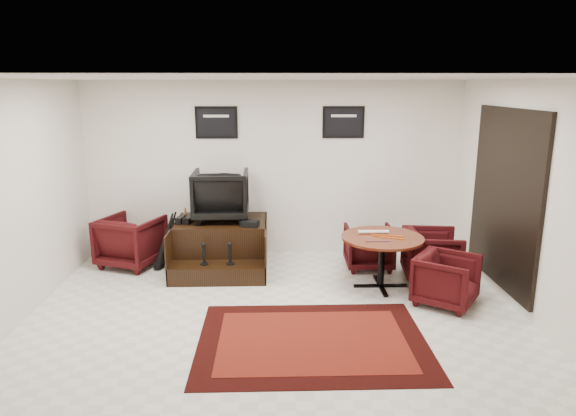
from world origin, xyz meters
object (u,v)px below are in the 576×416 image
(table_chair_window, at_px, (432,252))
(shine_podium, at_px, (221,246))
(armchair_side, at_px, (131,239))
(meeting_table, at_px, (382,243))
(shine_chair, at_px, (221,192))
(table_chair_back, at_px, (369,245))
(table_chair_corner, at_px, (447,277))

(table_chair_window, bearing_deg, shine_podium, 86.26)
(armchair_side, bearing_deg, shine_podium, -163.66)
(meeting_table, bearing_deg, armchair_side, 164.73)
(shine_chair, distance_m, meeting_table, 2.55)
(shine_chair, distance_m, armchair_side, 1.56)
(meeting_table, xyz_separation_m, table_chair_window, (0.79, 0.31, -0.25))
(table_chair_back, height_order, table_chair_corner, table_chair_corner)
(table_chair_corner, bearing_deg, armchair_side, 105.22)
(shine_podium, distance_m, shine_chair, 0.82)
(meeting_table, relative_size, table_chair_corner, 1.54)
(shine_chair, height_order, meeting_table, shine_chair)
(shine_chair, relative_size, table_chair_back, 1.18)
(armchair_side, bearing_deg, shine_chair, -157.74)
(armchair_side, xyz_separation_m, meeting_table, (3.67, -1.00, 0.21))
(armchair_side, height_order, table_chair_window, armchair_side)
(shine_podium, xyz_separation_m, table_chair_corner, (2.98, -1.48, 0.03))
(table_chair_back, bearing_deg, shine_podium, -1.83)
(shine_chair, bearing_deg, shine_podium, 88.94)
(table_chair_back, xyz_separation_m, table_chair_corner, (0.73, -1.37, 0.00))
(shine_podium, height_order, table_chair_back, table_chair_back)
(armchair_side, relative_size, meeting_table, 0.77)
(armchair_side, relative_size, table_chair_back, 1.19)
(meeting_table, bearing_deg, shine_chair, 155.57)
(shine_podium, xyz_separation_m, meeting_table, (2.27, -0.89, 0.31))
(shine_chair, bearing_deg, table_chair_corner, 150.34)
(shine_podium, bearing_deg, table_chair_back, -2.76)
(table_chair_corner, bearing_deg, shine_podium, 98.82)
(shine_chair, distance_m, table_chair_back, 2.39)
(meeting_table, bearing_deg, table_chair_corner, -39.98)
(shine_chair, xyz_separation_m, meeting_table, (2.27, -1.03, -0.50))
(table_chair_window, bearing_deg, shine_chair, 83.69)
(armchair_side, bearing_deg, table_chair_window, -167.88)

